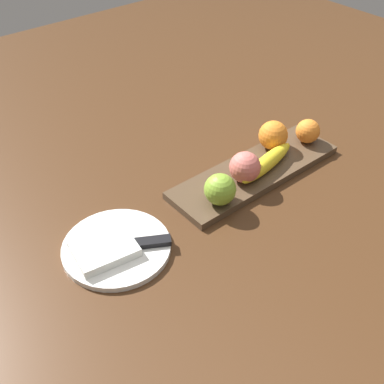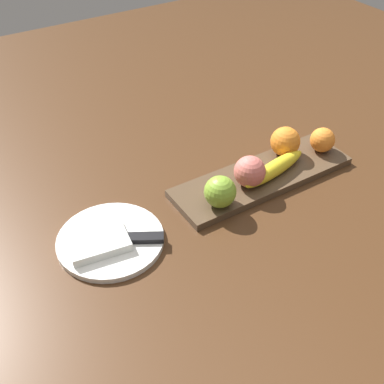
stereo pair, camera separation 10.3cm
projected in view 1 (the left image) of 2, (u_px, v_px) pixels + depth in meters
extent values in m
plane|color=#462A16|center=(238.00, 175.00, 1.16)|extent=(2.40, 2.40, 0.00)
cube|color=brown|center=(255.00, 171.00, 1.15)|extent=(0.45, 0.14, 0.02)
sphere|color=#80AD32|center=(220.00, 189.00, 1.03)|extent=(0.07, 0.07, 0.07)
ellipsoid|color=yellow|center=(267.00, 162.00, 1.14)|extent=(0.20, 0.07, 0.04)
sphere|color=orange|center=(308.00, 131.00, 1.22)|extent=(0.06, 0.06, 0.06)
sphere|color=orange|center=(273.00, 135.00, 1.19)|extent=(0.07, 0.07, 0.07)
sphere|color=#D76B62|center=(245.00, 167.00, 1.09)|extent=(0.07, 0.07, 0.07)
cylinder|color=white|center=(117.00, 247.00, 0.96)|extent=(0.22, 0.22, 0.01)
cube|color=white|center=(104.00, 248.00, 0.94)|extent=(0.13, 0.11, 0.02)
cube|color=silver|center=(119.00, 247.00, 0.95)|extent=(0.14, 0.09, 0.00)
cube|color=black|center=(149.00, 242.00, 0.96)|extent=(0.09, 0.07, 0.01)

